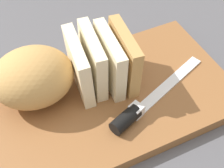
# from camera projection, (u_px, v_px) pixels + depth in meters

# --- Properties ---
(ground_plane) EXTENTS (3.00, 3.00, 0.00)m
(ground_plane) POSITION_uv_depth(u_px,v_px,m) (112.00, 103.00, 0.63)
(ground_plane) COLOR #4C4C51
(cutting_board) EXTENTS (0.44, 0.26, 0.02)m
(cutting_board) POSITION_uv_depth(u_px,v_px,m) (112.00, 99.00, 0.62)
(cutting_board) COLOR brown
(cutting_board) RESTS_ON ground_plane
(bread_loaf) EXTENTS (0.26, 0.15, 0.10)m
(bread_loaf) POSITION_uv_depth(u_px,v_px,m) (58.00, 71.00, 0.58)
(bread_loaf) COLOR tan
(bread_loaf) RESTS_ON cutting_board
(bread_knife) EXTENTS (0.23, 0.11, 0.03)m
(bread_knife) POSITION_uv_depth(u_px,v_px,m) (136.00, 111.00, 0.58)
(bread_knife) COLOR silver
(bread_knife) RESTS_ON cutting_board
(crumb_near_knife) EXTENTS (0.01, 0.01, 0.01)m
(crumb_near_knife) POSITION_uv_depth(u_px,v_px,m) (99.00, 77.00, 0.64)
(crumb_near_knife) COLOR tan
(crumb_near_knife) RESTS_ON cutting_board
(crumb_near_loaf) EXTENTS (0.01, 0.01, 0.01)m
(crumb_near_loaf) POSITION_uv_depth(u_px,v_px,m) (130.00, 115.00, 0.58)
(crumb_near_loaf) COLOR tan
(crumb_near_loaf) RESTS_ON cutting_board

